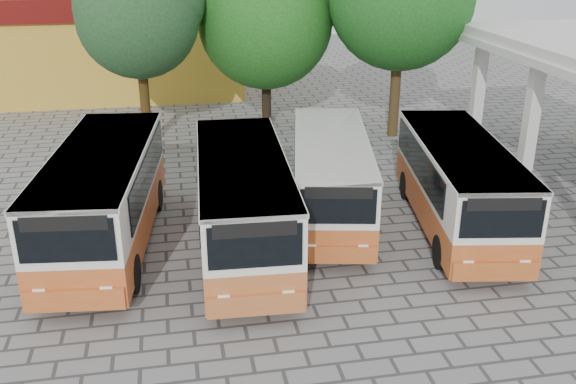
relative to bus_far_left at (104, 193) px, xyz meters
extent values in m
plane|color=slate|center=(7.33, -3.79, -1.79)|extent=(90.00, 90.00, 0.00)
cube|color=silver|center=(15.18, 6.71, 0.71)|extent=(0.45, 0.45, 5.00)
cube|color=gold|center=(-3.67, 22.21, 2.21)|extent=(20.00, 10.00, 8.00)
cube|color=#590C0A|center=(-3.67, 17.11, 3.41)|extent=(20.00, 0.20, 1.20)
cube|color=#BF5520|center=(0.00, 0.01, -0.82)|extent=(3.50, 8.75, 1.12)
cube|color=silver|center=(0.00, 0.01, 0.52)|extent=(3.50, 8.75, 1.56)
cube|color=silver|center=(0.00, 0.01, 1.24)|extent=(3.55, 8.75, 0.13)
cube|color=black|center=(-1.30, 0.01, 0.53)|extent=(0.84, 6.99, 1.12)
cube|color=black|center=(1.30, 0.01, 0.53)|extent=(0.84, 6.99, 1.12)
cube|color=black|center=(0.00, -4.27, 0.53)|extent=(2.28, 0.31, 1.12)
cube|color=black|center=(0.00, -4.27, 0.98)|extent=(2.02, 0.29, 0.36)
cylinder|color=black|center=(-1.15, -2.76, -1.25)|extent=(0.30, 1.06, 1.06)
cylinder|color=black|center=(1.15, -2.76, -1.25)|extent=(0.30, 1.06, 1.06)
cylinder|color=black|center=(-1.15, 2.78, -1.25)|extent=(0.30, 1.06, 1.06)
cylinder|color=black|center=(1.15, 2.78, -1.25)|extent=(0.30, 1.06, 1.06)
cube|color=#B55E2B|center=(4.06, -1.07, -0.85)|extent=(2.88, 8.40, 1.09)
cube|color=silver|center=(4.06, -1.07, 0.46)|extent=(2.88, 8.40, 1.52)
cube|color=silver|center=(4.06, -1.07, 1.16)|extent=(2.93, 8.40, 0.12)
cube|color=black|center=(2.80, -1.07, 0.47)|extent=(0.38, 6.83, 1.09)
cube|color=black|center=(5.33, -1.07, 0.47)|extent=(0.38, 6.83, 1.09)
cube|color=black|center=(4.06, -5.24, 0.47)|extent=(2.23, 0.16, 1.09)
cube|color=black|center=(4.06, -5.24, 0.91)|extent=(1.97, 0.15, 0.35)
cylinder|color=black|center=(2.94, -3.77, -1.27)|extent=(0.29, 1.04, 1.04)
cylinder|color=black|center=(5.18, -3.77, -1.27)|extent=(0.29, 1.04, 1.04)
cylinder|color=black|center=(2.94, 1.62, -1.27)|extent=(0.29, 1.04, 1.04)
cylinder|color=black|center=(5.18, 1.62, -1.27)|extent=(0.29, 1.04, 1.04)
cube|color=#B8541F|center=(7.21, 0.81, -0.91)|extent=(3.81, 8.05, 1.02)
cube|color=silver|center=(7.21, 0.81, 0.31)|extent=(3.81, 8.05, 1.42)
cube|color=silver|center=(7.21, 0.81, 0.96)|extent=(3.85, 8.06, 0.12)
cube|color=black|center=(6.03, 0.81, 0.33)|extent=(1.31, 6.28, 1.02)
cube|color=black|center=(8.40, 0.81, 0.33)|extent=(1.31, 6.28, 1.02)
cube|color=black|center=(7.21, -3.08, 0.33)|extent=(2.05, 0.46, 1.02)
cube|color=black|center=(7.21, -3.08, 0.73)|extent=(1.82, 0.42, 0.33)
cylinder|color=black|center=(6.17, -1.71, -1.30)|extent=(0.27, 0.97, 0.97)
cylinder|color=black|center=(8.26, -1.71, -1.30)|extent=(0.27, 0.97, 0.97)
cylinder|color=black|center=(6.17, 3.33, -1.30)|extent=(0.27, 0.97, 0.97)
cylinder|color=black|center=(8.26, 3.33, -1.30)|extent=(0.27, 0.97, 0.97)
cube|color=#B2501D|center=(11.00, -0.76, -0.88)|extent=(3.69, 8.32, 1.05)
cube|color=silver|center=(11.00, -0.76, 0.39)|extent=(3.69, 8.32, 1.48)
cube|color=silver|center=(11.00, -0.76, 1.07)|extent=(3.74, 8.33, 0.12)
cube|color=black|center=(9.77, -0.76, 0.40)|extent=(1.13, 6.54, 1.05)
cube|color=black|center=(12.22, -0.76, 0.40)|extent=(1.13, 6.54, 1.05)
cube|color=black|center=(11.00, -4.79, 0.40)|extent=(2.14, 0.40, 1.05)
cube|color=black|center=(11.00, -4.79, 0.82)|extent=(1.89, 0.37, 0.34)
cylinder|color=black|center=(9.91, -3.37, -1.28)|extent=(0.28, 1.00, 1.00)
cylinder|color=black|center=(12.08, -3.37, -1.28)|extent=(0.28, 1.00, 1.00)
cylinder|color=black|center=(9.91, 1.85, -1.28)|extent=(0.28, 1.00, 1.00)
cylinder|color=black|center=(12.08, 1.85, -1.28)|extent=(0.28, 1.00, 1.00)
cylinder|color=#473212|center=(1.03, 10.16, 0.21)|extent=(0.43, 0.43, 3.98)
sphere|color=#163F19|center=(1.03, 10.16, 3.89)|extent=(5.23, 5.23, 5.23)
sphere|color=#163F19|center=(2.08, 10.46, 4.41)|extent=(3.66, 3.66, 3.66)
sphere|color=#163F19|center=(0.12, 9.96, 4.28)|extent=(3.40, 3.40, 3.40)
cylinder|color=black|center=(6.74, 11.74, 0.14)|extent=(0.46, 0.46, 3.84)
sphere|color=#155610|center=(6.74, 11.74, 3.36)|extent=(6.25, 6.25, 6.25)
sphere|color=#155610|center=(7.99, 12.04, 3.99)|extent=(4.37, 4.37, 4.37)
sphere|color=#155610|center=(5.65, 11.54, 3.83)|extent=(4.06, 4.06, 4.06)
cylinder|color=#4B371D|center=(12.45, 9.48, 0.49)|extent=(0.48, 0.48, 4.55)
camera|label=1|loc=(2.17, -18.44, 7.29)|focal=40.00mm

